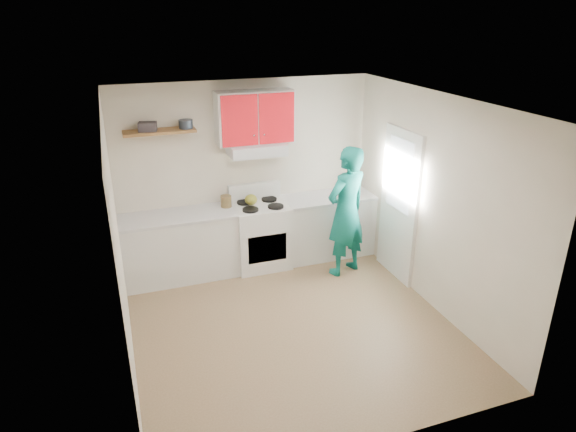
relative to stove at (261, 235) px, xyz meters
name	(u,v)px	position (x,y,z in m)	size (l,w,h in m)	color
floor	(292,324)	(-0.10, -1.57, -0.46)	(3.80, 3.80, 0.00)	brown
ceiling	(292,102)	(-0.10, -1.57, 2.14)	(3.60, 3.80, 0.04)	white
back_wall	(246,173)	(-0.10, 0.32, 0.84)	(3.60, 0.04, 2.60)	beige
front_wall	(377,316)	(-0.10, -3.47, 0.84)	(3.60, 0.04, 2.60)	beige
left_wall	(119,247)	(-1.90, -1.57, 0.84)	(0.04, 3.80, 2.60)	beige
right_wall	(433,203)	(1.70, -1.57, 0.84)	(0.04, 3.80, 2.60)	beige
door	(399,205)	(1.68, -0.88, 0.56)	(0.05, 0.85, 2.05)	white
door_glass	(400,175)	(1.65, -0.88, 0.99)	(0.01, 0.55, 0.95)	white
counter_left	(180,247)	(-1.14, 0.02, -0.01)	(1.52, 0.60, 0.90)	silver
counter_right	(327,226)	(1.04, 0.02, -0.01)	(1.32, 0.60, 0.90)	silver
stove	(261,235)	(0.00, 0.00, 0.00)	(0.76, 0.65, 0.92)	white
range_hood	(257,149)	(0.00, 0.10, 1.24)	(0.76, 0.44, 0.15)	silver
upper_cabinets	(255,117)	(0.00, 0.16, 1.66)	(1.02, 0.33, 0.70)	red
shelf	(159,131)	(-1.25, 0.18, 1.56)	(0.90, 0.30, 0.04)	brown
books	(148,127)	(-1.39, 0.16, 1.63)	(0.22, 0.16, 0.11)	#383137
tin	(186,124)	(-0.91, 0.16, 1.63)	(0.18, 0.18, 0.11)	#333D4C
kettle	(251,200)	(-0.11, 0.07, 0.53)	(0.17, 0.17, 0.15)	olive
crock	(226,202)	(-0.46, 0.10, 0.53)	(0.15, 0.15, 0.18)	brown
cutting_board	(315,201)	(0.79, -0.07, 0.45)	(0.29, 0.21, 0.02)	olive
silicone_mat	(357,194)	(1.50, 0.00, 0.44)	(0.30, 0.25, 0.01)	red
person	(346,212)	(1.04, -0.59, 0.45)	(0.66, 0.44, 1.82)	#0B695F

